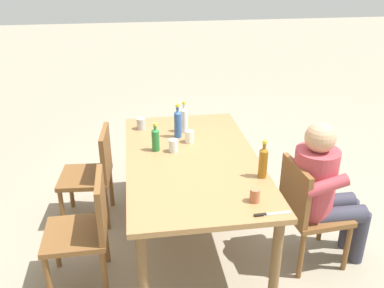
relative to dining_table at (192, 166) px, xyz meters
The scene contains 17 objects.
ground_plane 0.69m from the dining_table, ahead, with size 24.00×24.00×0.00m, color gray.
dining_table is the anchor object (origin of this frame).
chair_near_left 0.94m from the dining_table, 117.16° to the right, with size 0.48×0.48×0.87m.
chair_far_right 0.94m from the dining_table, 63.55° to the left, with size 0.47×0.47×0.87m.
chair_far_left 0.94m from the dining_table, 116.73° to the left, with size 0.44×0.44×0.87m.
person_in_white_shirt 1.02m from the dining_table, 114.00° to the right, with size 0.47×0.62×1.18m.
bottle_green 0.37m from the dining_table, 57.51° to the left, with size 0.06×0.06×0.24m.
bottle_blue 0.47m from the dining_table, ahead, with size 0.06×0.06×0.31m.
bottle_amber 0.63m from the dining_table, 129.51° to the right, with size 0.06×0.06×0.29m.
bottle_clear 0.57m from the dining_table, ahead, with size 0.06×0.06×0.29m.
cup_glass 0.23m from the dining_table, 46.04° to the left, with size 0.07×0.07×0.11m, color silver.
cup_steel 0.76m from the dining_table, 30.42° to the left, with size 0.08×0.08×0.10m, color #B2B7BC.
cup_terracotta 0.77m from the dining_table, 155.51° to the right, with size 0.07×0.07×0.09m, color #BC6B47.
cup_white 0.32m from the dining_table, ahead, with size 0.07×0.07×0.11m, color white.
table_knife 0.93m from the dining_table, 156.77° to the right, with size 0.03×0.24×0.01m.
backpack_by_near_side 1.59m from the dining_table, 19.19° to the right, with size 0.31×0.23×0.42m.
backpack_by_far_side 1.40m from the dining_table, ahead, with size 0.31×0.22×0.44m.
Camera 1 is at (-2.90, 0.43, 2.26)m, focal length 38.68 mm.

